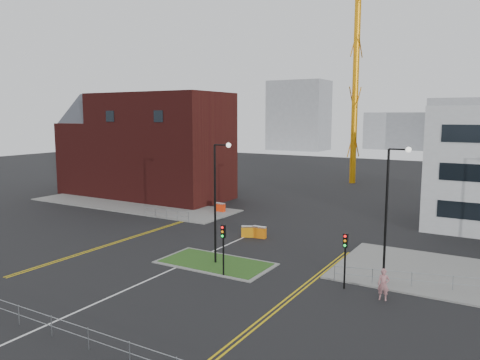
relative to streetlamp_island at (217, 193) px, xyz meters
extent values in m
plane|color=black|center=(-2.22, -8.00, -5.41)|extent=(200.00, 200.00, 0.00)
cube|color=slate|center=(-22.22, 14.00, -5.35)|extent=(28.00, 8.00, 0.12)
cube|color=slate|center=(-0.22, 0.00, -5.37)|extent=(8.60, 4.60, 0.08)
cube|color=#234918|center=(-0.22, 0.00, -5.35)|extent=(8.00, 4.00, 0.12)
cube|color=#4A1412|center=(-22.22, 20.00, 1.59)|extent=(18.00, 10.00, 14.00)
cube|color=black|center=(-26.22, 14.98, 5.59)|extent=(1.40, 0.10, 1.40)
cube|color=black|center=(-18.22, 14.98, 5.59)|extent=(1.40, 0.10, 1.40)
cube|color=#4A1412|center=(-34.22, 20.00, -0.41)|extent=(6.00, 10.00, 10.00)
cube|color=#2D3038|center=(-34.22, 20.00, 4.59)|extent=(6.40, 8.49, 8.49)
cylinder|color=orange|center=(-4.22, 47.00, 13.42)|extent=(1.00, 1.00, 37.67)
cylinder|color=black|center=(-0.22, 0.00, -0.91)|extent=(0.16, 0.16, 9.00)
cylinder|color=black|center=(0.38, 0.00, 3.59)|extent=(1.20, 0.10, 0.10)
sphere|color=silver|center=(0.98, 0.00, 3.59)|extent=(0.36, 0.36, 0.36)
cylinder|color=black|center=(11.78, 2.00, -0.91)|extent=(0.16, 0.16, 9.00)
cylinder|color=black|center=(12.38, 2.00, 3.59)|extent=(1.20, 0.10, 0.10)
sphere|color=silver|center=(12.98, 2.00, 3.59)|extent=(0.36, 0.36, 0.36)
cylinder|color=black|center=(1.78, -2.00, -3.91)|extent=(0.12, 0.12, 3.00)
cube|color=black|center=(1.78, -2.00, -2.21)|extent=(0.28, 0.22, 0.90)
sphere|color=red|center=(1.78, -2.13, -1.91)|extent=(0.18, 0.18, 0.18)
sphere|color=orange|center=(1.78, -2.13, -2.21)|extent=(0.18, 0.18, 0.18)
sphere|color=#0CCC33|center=(1.78, -2.13, -2.51)|extent=(0.18, 0.18, 0.18)
cylinder|color=black|center=(9.78, 0.00, -3.91)|extent=(0.12, 0.12, 3.00)
cube|color=black|center=(9.78, 0.00, -2.21)|extent=(0.28, 0.22, 0.90)
sphere|color=red|center=(9.78, -0.13, -1.91)|extent=(0.18, 0.18, 0.18)
sphere|color=orange|center=(9.78, -0.13, -2.21)|extent=(0.18, 0.18, 0.18)
sphere|color=#0CCC33|center=(9.78, -0.13, -2.51)|extent=(0.18, 0.18, 0.18)
cylinder|color=gray|center=(-2.22, -14.00, -4.36)|extent=(24.00, 0.04, 0.04)
cylinder|color=gray|center=(-2.22, -14.00, -4.86)|extent=(24.00, 0.04, 0.04)
cylinder|color=gray|center=(-13.22, 10.00, -4.36)|extent=(6.00, 0.04, 0.04)
cylinder|color=gray|center=(-13.22, 10.00, -4.86)|extent=(6.00, 0.04, 0.04)
cylinder|color=gray|center=(-16.22, 10.00, -4.86)|extent=(0.05, 0.05, 1.10)
cylinder|color=gray|center=(-10.22, 10.00, -4.86)|extent=(0.05, 0.05, 1.10)
cylinder|color=gray|center=(8.78, 1.00, -4.86)|extent=(0.05, 0.05, 1.10)
cube|color=silver|center=(-2.22, -6.00, -5.41)|extent=(0.15, 30.00, 0.01)
cube|color=gold|center=(-11.22, 2.00, -5.41)|extent=(0.12, 24.00, 0.01)
cube|color=gold|center=(-10.92, 2.00, -5.41)|extent=(0.12, 24.00, 0.01)
cube|color=gold|center=(7.28, -2.00, -5.41)|extent=(0.12, 20.00, 0.01)
cube|color=gold|center=(7.58, -2.00, -5.41)|extent=(0.12, 20.00, 0.01)
cube|color=gray|center=(-42.22, 112.00, 5.59)|extent=(18.00, 12.00, 22.00)
cube|color=gray|center=(7.78, 122.00, 2.59)|extent=(24.00, 12.00, 16.00)
cube|color=gray|center=(-10.22, 132.00, 0.59)|extent=(30.00, 12.00, 12.00)
imported|color=#BB797C|center=(12.42, -0.64, -4.44)|extent=(0.77, 0.56, 1.94)
cube|color=#F7350D|center=(-10.22, 16.00, -4.87)|extent=(1.36, 0.59, 1.09)
cube|color=silver|center=(-10.22, 16.00, -4.37)|extent=(1.36, 0.59, 0.13)
cube|color=orange|center=(-0.93, 8.29, -4.88)|extent=(1.31, 0.51, 1.07)
cube|color=silver|center=(-0.93, 8.29, -4.40)|extent=(1.31, 0.51, 0.13)
cube|color=orange|center=(-1.94, 8.04, -4.90)|extent=(1.29, 0.89, 1.03)
cube|color=silver|center=(-1.94, 8.04, -4.44)|extent=(1.29, 0.89, 0.12)
camera|label=1|loc=(18.73, -28.44, 5.73)|focal=35.00mm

